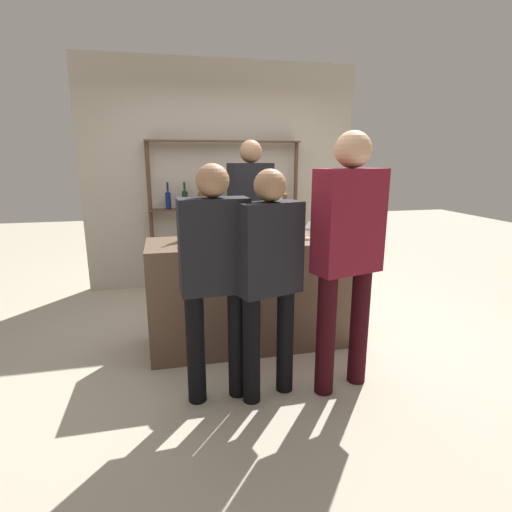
% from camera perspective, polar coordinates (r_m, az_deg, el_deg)
% --- Properties ---
extents(ground_plane, '(16.00, 16.00, 0.00)m').
position_cam_1_polar(ground_plane, '(3.75, -0.00, -12.11)').
color(ground_plane, '#B2A893').
extents(bar_counter, '(1.85, 0.63, 0.95)m').
position_cam_1_polar(bar_counter, '(3.56, -0.00, -5.21)').
color(bar_counter, brown).
rests_on(bar_counter, ground_plane).
extents(back_wall, '(3.45, 0.12, 2.80)m').
position_cam_1_polar(back_wall, '(5.26, -4.74, 11.22)').
color(back_wall, '#B2A899').
rests_on(back_wall, ground_plane).
extents(back_shelf, '(1.90, 0.18, 1.84)m').
position_cam_1_polar(back_shelf, '(5.09, -4.38, 8.89)').
color(back_shelf, '#4C3828').
rests_on(back_shelf, ground_plane).
extents(counter_bottle_0, '(0.08, 0.08, 0.31)m').
position_cam_1_polar(counter_bottle_0, '(3.37, -5.89, 4.07)').
color(counter_bottle_0, black).
rests_on(counter_bottle_0, bar_counter).
extents(counter_bottle_1, '(0.08, 0.08, 0.31)m').
position_cam_1_polar(counter_bottle_1, '(3.45, -10.31, 4.18)').
color(counter_bottle_1, silver).
rests_on(counter_bottle_1, bar_counter).
extents(counter_bottle_2, '(0.09, 0.09, 0.37)m').
position_cam_1_polar(counter_bottle_2, '(3.68, 4.13, 5.34)').
color(counter_bottle_2, brown).
rests_on(counter_bottle_2, bar_counter).
extents(wine_glass, '(0.08, 0.08, 0.16)m').
position_cam_1_polar(wine_glass, '(3.52, 7.62, 4.47)').
color(wine_glass, silver).
rests_on(wine_glass, bar_counter).
extents(ice_bucket, '(0.18, 0.18, 0.22)m').
position_cam_1_polar(ice_bucket, '(3.24, -2.24, 3.54)').
color(ice_bucket, black).
rests_on(ice_bucket, bar_counter).
extents(cork_jar, '(0.12, 0.12, 0.14)m').
position_cam_1_polar(cork_jar, '(3.27, -8.98, 2.79)').
color(cork_jar, silver).
rests_on(cork_jar, bar_counter).
extents(customer_right, '(0.52, 0.33, 1.81)m').
position_cam_1_polar(customer_right, '(2.77, 12.97, 1.51)').
color(customer_right, black).
rests_on(customer_right, ground_plane).
extents(customer_left, '(0.46, 0.22, 1.61)m').
position_cam_1_polar(customer_left, '(2.61, -5.92, -1.81)').
color(customer_left, black).
rests_on(customer_left, ground_plane).
extents(server_behind_counter, '(0.51, 0.33, 1.82)m').
position_cam_1_polar(server_behind_counter, '(4.40, -0.75, 6.50)').
color(server_behind_counter, black).
rests_on(server_behind_counter, ground_plane).
extents(customer_center, '(0.46, 0.31, 1.58)m').
position_cam_1_polar(customer_center, '(2.63, 1.91, -1.99)').
color(customer_center, black).
rests_on(customer_center, ground_plane).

